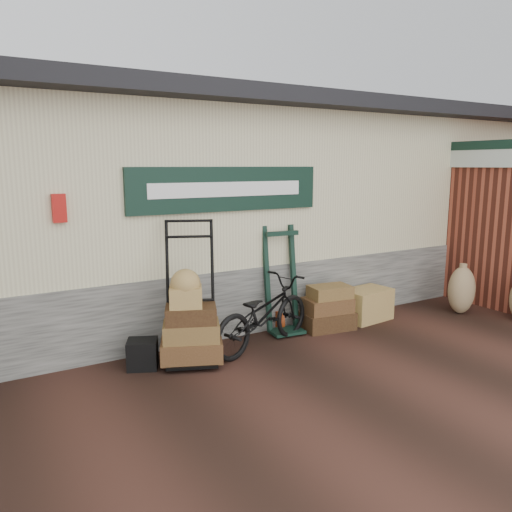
{
  "coord_description": "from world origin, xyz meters",
  "views": [
    {
      "loc": [
        -3.17,
        -4.6,
        2.25
      ],
      "look_at": [
        0.07,
        0.9,
        1.08
      ],
      "focal_mm": 35.0,
      "sensor_mm": 36.0,
      "label": 1
    }
  ],
  "objects_px": {
    "wicker_hamper": "(366,304)",
    "black_trunk": "(143,354)",
    "porter_trolley": "(190,290)",
    "suitcase_stack": "(328,307)",
    "green_barrow": "(282,280)",
    "bicycle": "(263,310)"
  },
  "relations": [
    {
      "from": "wicker_hamper",
      "to": "black_trunk",
      "type": "distance_m",
      "value": 3.4
    },
    {
      "from": "porter_trolley",
      "to": "suitcase_stack",
      "type": "bearing_deg",
      "value": 24.72
    },
    {
      "from": "green_barrow",
      "to": "wicker_hamper",
      "type": "bearing_deg",
      "value": -1.57
    },
    {
      "from": "suitcase_stack",
      "to": "bicycle",
      "type": "height_order",
      "value": "bicycle"
    },
    {
      "from": "wicker_hamper",
      "to": "black_trunk",
      "type": "height_order",
      "value": "wicker_hamper"
    },
    {
      "from": "wicker_hamper",
      "to": "black_trunk",
      "type": "bearing_deg",
      "value": -178.83
    },
    {
      "from": "suitcase_stack",
      "to": "bicycle",
      "type": "relative_size",
      "value": 0.42
    },
    {
      "from": "wicker_hamper",
      "to": "bicycle",
      "type": "xyz_separation_m",
      "value": [
        -1.91,
        -0.21,
        0.26
      ]
    },
    {
      "from": "porter_trolley",
      "to": "green_barrow",
      "type": "distance_m",
      "value": 1.48
    },
    {
      "from": "porter_trolley",
      "to": "wicker_hamper",
      "type": "xyz_separation_m",
      "value": [
        2.82,
        0.11,
        -0.6
      ]
    },
    {
      "from": "green_barrow",
      "to": "wicker_hamper",
      "type": "relative_size",
      "value": 2.05
    },
    {
      "from": "black_trunk",
      "to": "bicycle",
      "type": "relative_size",
      "value": 0.2
    },
    {
      "from": "wicker_hamper",
      "to": "black_trunk",
      "type": "relative_size",
      "value": 2.16
    },
    {
      "from": "suitcase_stack",
      "to": "wicker_hamper",
      "type": "relative_size",
      "value": 0.99
    },
    {
      "from": "bicycle",
      "to": "wicker_hamper",
      "type": "bearing_deg",
      "value": -101.98
    },
    {
      "from": "porter_trolley",
      "to": "wicker_hamper",
      "type": "relative_size",
      "value": 2.35
    },
    {
      "from": "suitcase_stack",
      "to": "black_trunk",
      "type": "distance_m",
      "value": 2.64
    },
    {
      "from": "wicker_hamper",
      "to": "bicycle",
      "type": "bearing_deg",
      "value": -173.59
    },
    {
      "from": "wicker_hamper",
      "to": "bicycle",
      "type": "distance_m",
      "value": 1.94
    },
    {
      "from": "green_barrow",
      "to": "black_trunk",
      "type": "relative_size",
      "value": 4.42
    },
    {
      "from": "green_barrow",
      "to": "wicker_hamper",
      "type": "distance_m",
      "value": 1.47
    },
    {
      "from": "suitcase_stack",
      "to": "bicycle",
      "type": "distance_m",
      "value": 1.17
    }
  ]
}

